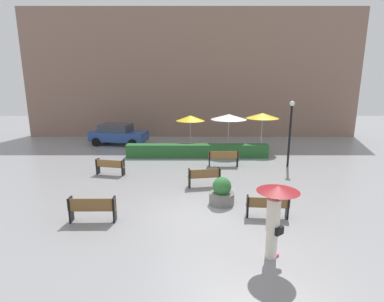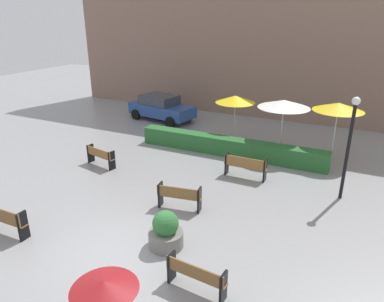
# 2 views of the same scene
# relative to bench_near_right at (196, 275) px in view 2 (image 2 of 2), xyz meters

# --- Properties ---
(ground_plane) EXTENTS (60.00, 60.00, 0.00)m
(ground_plane) POSITION_rel_bench_near_right_xyz_m (-2.71, 0.36, -0.48)
(ground_plane) COLOR gray
(bench_near_right) EXTENTS (1.57, 0.45, 0.80)m
(bench_near_right) POSITION_rel_bench_near_right_xyz_m (0.00, 0.00, 0.00)
(bench_near_right) COLOR brown
(bench_near_right) RESTS_ON ground
(bench_far_left) EXTENTS (1.58, 0.64, 0.83)m
(bench_far_left) POSITION_rel_bench_near_right_xyz_m (-7.04, 5.06, 0.01)
(bench_far_left) COLOR olive
(bench_far_left) RESTS_ON ground
(bench_mid_center) EXTENTS (1.55, 0.61, 0.87)m
(bench_mid_center) POSITION_rel_bench_near_right_xyz_m (-2.17, 3.27, 0.04)
(bench_mid_center) COLOR brown
(bench_mid_center) RESTS_ON ground
(bench_back_row) EXTENTS (1.74, 0.37, 0.92)m
(bench_back_row) POSITION_rel_bench_near_right_xyz_m (-0.94, 6.66, 0.07)
(bench_back_row) COLOR olive
(bench_back_row) RESTS_ON ground
(bench_near_left) EXTENTS (1.66, 0.36, 0.91)m
(bench_near_left) POSITION_rel_bench_near_right_xyz_m (-6.26, -0.35, 0.06)
(bench_near_left) COLOR brown
(bench_near_left) RESTS_ON ground
(planter_pot) EXTENTS (1.01, 1.01, 1.12)m
(planter_pot) POSITION_rel_bench_near_right_xyz_m (-1.54, 1.26, 0.00)
(planter_pot) COLOR slate
(planter_pot) RESTS_ON ground
(lamp_post) EXTENTS (0.28, 0.28, 3.74)m
(lamp_post) POSITION_rel_bench_near_right_xyz_m (2.73, 6.54, 1.83)
(lamp_post) COLOR black
(lamp_post) RESTS_ON ground
(patio_umbrella_yellow) EXTENTS (2.01, 2.01, 2.44)m
(patio_umbrella_yellow) POSITION_rel_bench_near_right_xyz_m (-2.86, 10.66, 1.78)
(patio_umbrella_yellow) COLOR silver
(patio_umbrella_yellow) RESTS_ON ground
(patio_umbrella_white) EXTENTS (2.39, 2.39, 2.61)m
(patio_umbrella_white) POSITION_rel_bench_near_right_xyz_m (-0.29, 10.03, 1.95)
(patio_umbrella_white) COLOR silver
(patio_umbrella_white) RESTS_ON ground
(patio_umbrella_yellow_far) EXTENTS (2.20, 2.20, 2.66)m
(patio_umbrella_yellow_far) POSITION_rel_bench_near_right_xyz_m (2.01, 10.34, 2.00)
(patio_umbrella_yellow_far) COLOR silver
(patio_umbrella_yellow_far) RESTS_ON ground
(hedge_strip) EXTENTS (9.03, 0.70, 0.83)m
(hedge_strip) POSITION_rel_bench_near_right_xyz_m (-2.41, 8.76, -0.06)
(hedge_strip) COLOR #28602D
(hedge_strip) RESTS_ON ground
(building_facade) EXTENTS (28.00, 1.20, 10.46)m
(building_facade) POSITION_rel_bench_near_right_xyz_m (-2.71, 16.36, 4.75)
(building_facade) COLOR #846656
(building_facade) RESTS_ON ground
(parked_car) EXTENTS (4.46, 2.60, 1.57)m
(parked_car) POSITION_rel_bench_near_right_xyz_m (-8.35, 12.54, 0.34)
(parked_car) COLOR #28478C
(parked_car) RESTS_ON ground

